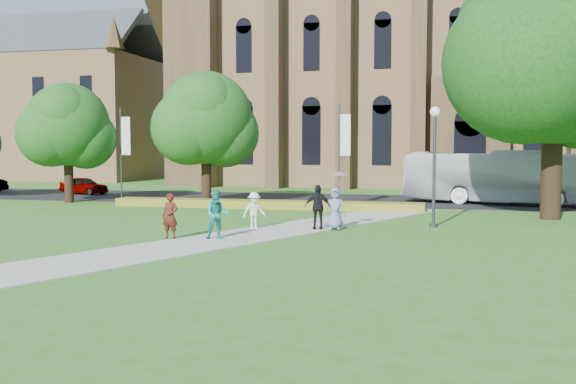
% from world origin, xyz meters
% --- Properties ---
extents(ground, '(160.00, 160.00, 0.00)m').
position_xyz_m(ground, '(0.00, 0.00, 0.00)').
color(ground, '#33661E').
rests_on(ground, ground).
extents(road, '(160.00, 10.00, 0.02)m').
position_xyz_m(road, '(0.00, 20.00, 0.01)').
color(road, black).
rests_on(road, ground).
extents(footpath, '(15.58, 28.54, 0.04)m').
position_xyz_m(footpath, '(0.00, 1.00, 0.02)').
color(footpath, '#B2B2A8').
rests_on(footpath, ground).
extents(flower_hedge, '(18.00, 1.40, 0.45)m').
position_xyz_m(flower_hedge, '(-2.00, 13.20, 0.23)').
color(flower_hedge, '#B49224').
rests_on(flower_hedge, ground).
extents(cathedral, '(52.60, 18.25, 28.00)m').
position_xyz_m(cathedral, '(10.00, 39.73, 12.98)').
color(cathedral, brown).
rests_on(cathedral, ground).
extents(building_west, '(22.00, 14.00, 18.30)m').
position_xyz_m(building_west, '(-34.00, 42.00, 9.21)').
color(building_west, brown).
rests_on(building_west, ground).
extents(streetlamp, '(0.44, 0.44, 5.24)m').
position_xyz_m(streetlamp, '(7.50, 6.50, 3.30)').
color(streetlamp, '#38383D').
rests_on(streetlamp, ground).
extents(large_tree, '(9.60, 9.60, 13.20)m').
position_xyz_m(large_tree, '(13.00, 11.00, 8.37)').
color(large_tree, '#332114').
rests_on(large_tree, ground).
extents(street_tree_0, '(5.20, 5.20, 7.50)m').
position_xyz_m(street_tree_0, '(-15.00, 14.00, 4.87)').
color(street_tree_0, '#332114').
rests_on(street_tree_0, ground).
extents(street_tree_1, '(5.60, 5.60, 8.05)m').
position_xyz_m(street_tree_1, '(-6.00, 14.50, 5.22)').
color(street_tree_1, '#332114').
rests_on(street_tree_1, ground).
extents(banner_pole_0, '(0.70, 0.10, 6.00)m').
position_xyz_m(banner_pole_0, '(2.11, 15.20, 3.39)').
color(banner_pole_0, '#38383D').
rests_on(banner_pole_0, ground).
extents(banner_pole_1, '(0.70, 0.10, 6.00)m').
position_xyz_m(banner_pole_1, '(-11.89, 15.20, 3.39)').
color(banner_pole_1, '#38383D').
rests_on(banner_pole_1, ground).
extents(tour_coach, '(12.15, 5.37, 3.30)m').
position_xyz_m(tour_coach, '(11.43, 18.90, 1.67)').
color(tour_coach, white).
rests_on(tour_coach, road).
extents(car_0, '(4.03, 2.31, 1.29)m').
position_xyz_m(car_0, '(-17.88, 20.51, 0.66)').
color(car_0, gray).
rests_on(car_0, road).
extents(pedestrian_0, '(0.64, 0.44, 1.72)m').
position_xyz_m(pedestrian_0, '(-2.13, 0.28, 0.90)').
color(pedestrian_0, '#4E1A11').
rests_on(pedestrian_0, footpath).
extents(pedestrian_1, '(1.10, 0.99, 1.85)m').
position_xyz_m(pedestrian_1, '(-0.39, 0.64, 0.96)').
color(pedestrian_1, teal).
rests_on(pedestrian_1, footpath).
extents(pedestrian_2, '(1.14, 1.07, 1.54)m').
position_xyz_m(pedestrian_2, '(0.11, 3.87, 0.81)').
color(pedestrian_2, white).
rests_on(pedestrian_2, footpath).
extents(pedestrian_3, '(1.14, 0.57, 1.87)m').
position_xyz_m(pedestrian_3, '(2.74, 4.41, 0.98)').
color(pedestrian_3, black).
rests_on(pedestrian_3, footpath).
extents(pedestrian_4, '(0.91, 0.64, 1.75)m').
position_xyz_m(pedestrian_4, '(3.47, 4.53, 0.91)').
color(pedestrian_4, slate).
rests_on(pedestrian_4, footpath).
extents(parasol, '(0.89, 0.89, 0.59)m').
position_xyz_m(parasol, '(3.65, 4.63, 2.08)').
color(parasol, '#EDA7BA').
rests_on(parasol, pedestrian_4).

